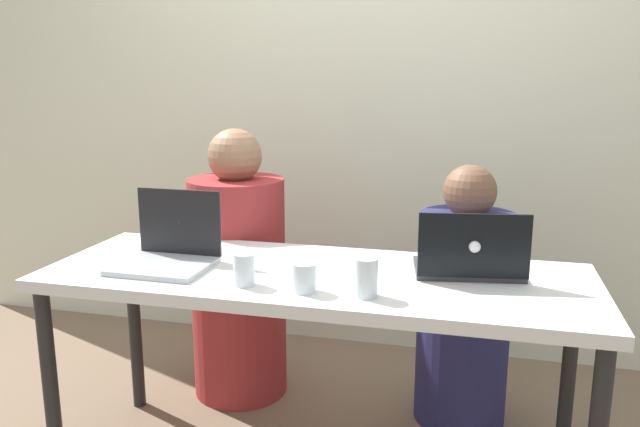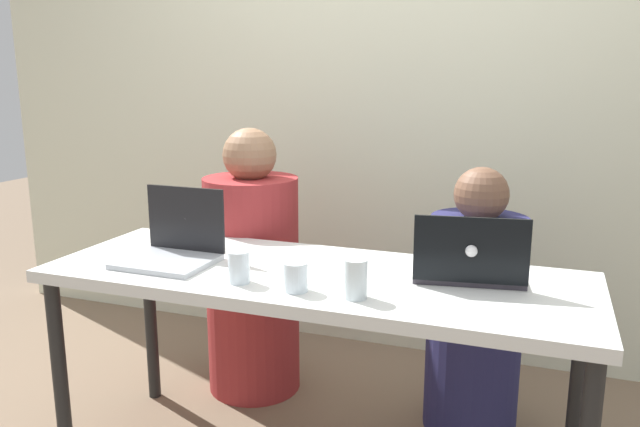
{
  "view_description": "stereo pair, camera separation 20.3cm",
  "coord_description": "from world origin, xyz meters",
  "px_view_note": "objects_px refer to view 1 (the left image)",
  "views": [
    {
      "loc": [
        0.49,
        -1.86,
        1.35
      ],
      "look_at": [
        0.0,
        0.06,
        0.91
      ],
      "focal_mm": 35.0,
      "sensor_mm": 36.0,
      "label": 1
    },
    {
      "loc": [
        0.68,
        -1.8,
        1.35
      ],
      "look_at": [
        0.0,
        0.06,
        0.91
      ],
      "focal_mm": 35.0,
      "sensor_mm": 36.0,
      "label": 2
    }
  ],
  "objects_px": {
    "water_glass_center": "(304,279)",
    "person_on_right": "(464,310)",
    "water_glass_left": "(244,272)",
    "water_glass_right": "(366,280)",
    "laptop_back_right": "(469,261)",
    "person_on_left": "(238,279)",
    "laptop_front_left": "(169,250)"
  },
  "relations": [
    {
      "from": "laptop_back_right",
      "to": "water_glass_center",
      "type": "distance_m",
      "value": 0.54
    },
    {
      "from": "laptop_back_right",
      "to": "person_on_right",
      "type": "bearing_deg",
      "value": -97.01
    },
    {
      "from": "person_on_left",
      "to": "water_glass_left",
      "type": "height_order",
      "value": "person_on_left"
    },
    {
      "from": "water_glass_left",
      "to": "water_glass_right",
      "type": "distance_m",
      "value": 0.37
    },
    {
      "from": "laptop_back_right",
      "to": "water_glass_left",
      "type": "distance_m",
      "value": 0.71
    },
    {
      "from": "water_glass_center",
      "to": "person_on_right",
      "type": "bearing_deg",
      "value": 56.77
    },
    {
      "from": "person_on_left",
      "to": "water_glass_left",
      "type": "xyz_separation_m",
      "value": [
        0.29,
        -0.68,
        0.27
      ]
    },
    {
      "from": "person_on_right",
      "to": "person_on_left",
      "type": "bearing_deg",
      "value": 2.76
    },
    {
      "from": "laptop_back_right",
      "to": "water_glass_center",
      "type": "bearing_deg",
      "value": 21.53
    },
    {
      "from": "person_on_right",
      "to": "water_glass_left",
      "type": "bearing_deg",
      "value": 49.26
    },
    {
      "from": "water_glass_left",
      "to": "water_glass_right",
      "type": "bearing_deg",
      "value": -1.28
    },
    {
      "from": "water_glass_right",
      "to": "laptop_front_left",
      "type": "bearing_deg",
      "value": 168.64
    },
    {
      "from": "person_on_left",
      "to": "person_on_right",
      "type": "bearing_deg",
      "value": -174.68
    },
    {
      "from": "person_on_right",
      "to": "water_glass_right",
      "type": "xyz_separation_m",
      "value": [
        -0.27,
        -0.69,
        0.32
      ]
    },
    {
      "from": "person_on_right",
      "to": "water_glass_left",
      "type": "height_order",
      "value": "person_on_right"
    },
    {
      "from": "person_on_right",
      "to": "water_glass_left",
      "type": "xyz_separation_m",
      "value": [
        -0.64,
        -0.68,
        0.32
      ]
    },
    {
      "from": "person_on_right",
      "to": "laptop_back_right",
      "type": "bearing_deg",
      "value": 94.65
    },
    {
      "from": "water_glass_center",
      "to": "water_glass_left",
      "type": "height_order",
      "value": "water_glass_left"
    },
    {
      "from": "laptop_back_right",
      "to": "water_glass_center",
      "type": "relative_size",
      "value": 4.21
    },
    {
      "from": "water_glass_center",
      "to": "water_glass_right",
      "type": "xyz_separation_m",
      "value": [
        0.18,
        0.0,
        0.01
      ]
    },
    {
      "from": "person_on_right",
      "to": "water_glass_center",
      "type": "height_order",
      "value": "person_on_right"
    },
    {
      "from": "water_glass_center",
      "to": "water_glass_right",
      "type": "bearing_deg",
      "value": 0.97
    },
    {
      "from": "person_on_right",
      "to": "laptop_front_left",
      "type": "relative_size",
      "value": 3.36
    },
    {
      "from": "water_glass_center",
      "to": "water_glass_left",
      "type": "distance_m",
      "value": 0.19
    },
    {
      "from": "person_on_right",
      "to": "water_glass_right",
      "type": "relative_size",
      "value": 8.98
    },
    {
      "from": "person_on_left",
      "to": "laptop_back_right",
      "type": "height_order",
      "value": "person_on_left"
    },
    {
      "from": "laptop_front_left",
      "to": "water_glass_center",
      "type": "xyz_separation_m",
      "value": [
        0.51,
        -0.14,
        -0.02
      ]
    },
    {
      "from": "laptop_back_right",
      "to": "water_glass_center",
      "type": "height_order",
      "value": "laptop_back_right"
    },
    {
      "from": "laptop_front_left",
      "to": "water_glass_right",
      "type": "xyz_separation_m",
      "value": [
        0.69,
        -0.14,
        -0.0
      ]
    },
    {
      "from": "person_on_left",
      "to": "water_glass_right",
      "type": "relative_size",
      "value": 9.99
    },
    {
      "from": "water_glass_center",
      "to": "water_glass_right",
      "type": "distance_m",
      "value": 0.18
    },
    {
      "from": "laptop_back_right",
      "to": "water_glass_left",
      "type": "xyz_separation_m",
      "value": [
        -0.66,
        -0.26,
        -0.0
      ]
    }
  ]
}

